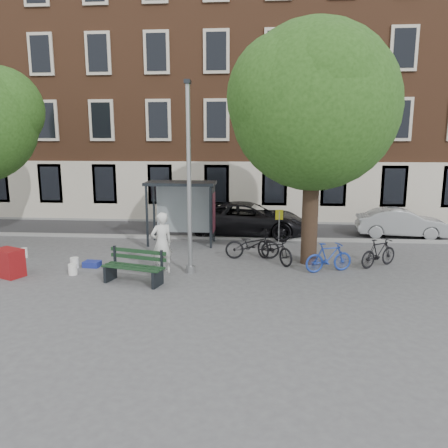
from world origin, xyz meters
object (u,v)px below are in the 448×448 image
bike_c (274,248)px  notice_sign (279,223)px  bike_a (252,245)px  red_stand (9,263)px  bench (134,268)px  painter (162,243)px  lamppost (189,189)px  bus_shelter (191,199)px  car_silver (401,223)px  car_dark (249,219)px  bike_b (329,257)px  bike_d (379,253)px

bike_c → notice_sign: size_ratio=1.18×
bike_a → red_stand: size_ratio=2.21×
bike_c → red_stand: bike_c is taller
bench → bike_a: size_ratio=1.02×
painter → bench: bearing=20.9°
lamppost → bus_shelter: lamppost is taller
car_silver → red_stand: car_silver is taller
bench → bus_shelter: bearing=95.2°
notice_sign → car_silver: bearing=24.8°
car_dark → notice_sign: notice_sign is taller
lamppost → bench: (-1.55, -1.14, -2.33)m
lamppost → car_silver: (8.61, 6.15, -2.14)m
bus_shelter → painter: (-0.30, -4.22, -0.90)m
lamppost → bike_b: (4.55, 0.49, -2.29)m
bike_a → bus_shelter: bearing=45.7°
bike_c → bench: bearing=175.3°
red_stand → painter: bearing=8.7°
lamppost → bike_d: bearing=11.0°
car_dark → notice_sign: bearing=-153.8°
bike_a → bench: bearing=126.3°
bike_c → painter: bearing=167.5°
painter → bike_d: bearing=153.3°
notice_sign → red_stand: bearing=-162.4°
bus_shelter → car_silver: bus_shelter is taller
bench → red_stand: (-4.18, 0.28, -0.01)m
car_dark → red_stand: car_dark is taller
lamppost → bench: 3.02m
painter → car_dark: size_ratio=0.37×
red_stand → notice_sign: 9.52m
painter → bike_b: size_ratio=1.23×
red_stand → lamppost: bearing=8.4°
lamppost → bus_shelter: bearing=98.4°
bus_shelter → bike_c: (3.40, -2.61, -1.40)m
red_stand → bike_d: bearing=9.8°
bike_c → red_stand: bearing=159.5°
bike_a → bike_c: 0.91m
lamppost → bike_b: lamppost is taller
lamppost → bike_b: bearing=6.2°
bike_a → notice_sign: 1.52m
bike_d → red_stand: 12.27m
painter → car_silver: size_ratio=0.52×
painter → bike_c: (3.71, 1.61, -0.49)m
bike_a → painter: bearing=120.6°
bench → bike_d: size_ratio=1.22×
red_stand → notice_sign: bearing=23.1°
notice_sign → bike_c: bearing=-103.9°
bike_b → bench: bearing=86.0°
lamppost → bike_d: 6.87m
bike_d → red_stand: (-12.09, -2.09, -0.05)m
bike_b → bike_c: size_ratio=0.83×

